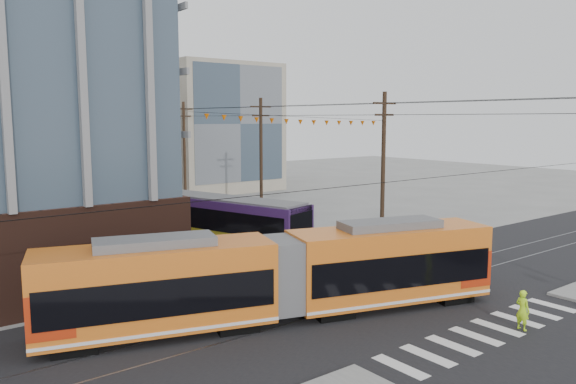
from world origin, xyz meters
name	(u,v)px	position (x,y,z in m)	size (l,w,h in m)	color
ground	(430,313)	(0.00, 0.00, 0.00)	(160.00, 160.00, 0.00)	slate
bg_bldg_ne_near	(211,127)	(16.00, 48.00, 8.00)	(14.00, 14.00, 16.00)	gray
bg_bldg_ne_far	(159,132)	(18.00, 68.00, 7.00)	(16.00, 16.00, 14.00)	#8C99A5
utility_pole_far	(132,146)	(8.50, 56.00, 5.50)	(0.30, 0.30, 11.00)	black
streetcar	(282,276)	(-6.02, 3.73, 2.04)	(21.14, 2.97, 4.07)	orange
city_bus	(223,222)	(-0.77, 17.49, 1.90)	(2.90, 13.38, 3.79)	#361B50
parked_car_silver	(178,258)	(-5.95, 14.28, 0.76)	(1.61, 4.61, 1.52)	#A5A5A5
parked_car_white	(167,249)	(-5.41, 16.82, 0.73)	(2.06, 5.06, 1.47)	silver
parked_car_grey	(117,228)	(-5.25, 25.91, 0.72)	(2.39, 5.18, 1.44)	slate
pedestrian	(523,310)	(1.43, -3.78, 0.89)	(0.65, 0.43, 1.79)	#BFFF20
jersey_barrier	(369,239)	(8.30, 12.01, 0.39)	(0.88, 3.92, 0.78)	gray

